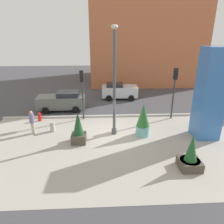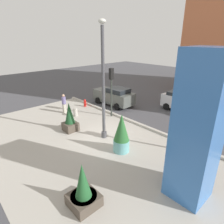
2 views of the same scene
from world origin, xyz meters
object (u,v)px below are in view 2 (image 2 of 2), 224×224
(traffic_light_far_side, at_px, (111,85))
(car_curb_west, at_px, (184,102))
(fire_hydrant, at_px, (85,103))
(concrete_bollard, at_px, (75,112))
(car_intersection, at_px, (114,96))
(potted_plant_mid_plaza, at_px, (83,191))
(traffic_light_corner, at_px, (202,106))
(potted_plant_curbside, at_px, (121,134))
(potted_plant_near_right, at_px, (70,119))
(lamp_post, at_px, (103,86))
(art_pillar_blue, at_px, (197,131))
(pedestrian_crossing, at_px, (64,103))

(traffic_light_far_side, relative_size, car_curb_west, 1.05)
(fire_hydrant, xyz_separation_m, concrete_bollard, (1.51, -2.06, 0.01))
(traffic_light_far_side, bearing_deg, concrete_bollard, -132.88)
(car_curb_west, xyz_separation_m, car_intersection, (-5.67, -3.47, 0.02))
(potted_plant_mid_plaza, distance_m, traffic_light_corner, 7.46)
(traffic_light_corner, distance_m, car_intersection, 10.19)
(potted_plant_curbside, bearing_deg, potted_plant_near_right, -169.80)
(lamp_post, distance_m, potted_plant_mid_plaza, 6.46)
(fire_hydrant, distance_m, car_curb_west, 9.37)
(art_pillar_blue, height_order, pedestrian_crossing, art_pillar_blue)
(fire_hydrant, bearing_deg, car_intersection, 59.69)
(lamp_post, bearing_deg, art_pillar_blue, -5.87)
(potted_plant_mid_plaza, relative_size, fire_hydrant, 2.68)
(art_pillar_blue, xyz_separation_m, potted_plant_mid_plaza, (-2.52, -3.68, -2.32))
(potted_plant_mid_plaza, bearing_deg, car_curb_west, 101.87)
(lamp_post, bearing_deg, car_intersection, 131.15)
(potted_plant_near_right, relative_size, car_curb_west, 0.55)
(potted_plant_curbside, bearing_deg, traffic_light_corner, 44.75)
(potted_plant_curbside, bearing_deg, fire_hydrant, 159.35)
(potted_plant_mid_plaza, relative_size, car_curb_west, 0.51)
(art_pillar_blue, bearing_deg, potted_plant_curbside, 176.05)
(potted_plant_near_right, bearing_deg, art_pillar_blue, 3.26)
(potted_plant_near_right, xyz_separation_m, traffic_light_far_side, (0.00, 4.07, 1.89))
(potted_plant_mid_plaza, distance_m, concrete_bollard, 9.76)
(lamp_post, bearing_deg, potted_plant_mid_plaza, -48.49)
(fire_hydrant, distance_m, traffic_light_corner, 11.44)
(potted_plant_mid_plaza, bearing_deg, concrete_bollard, 149.43)
(fire_hydrant, distance_m, traffic_light_far_side, 4.39)
(potted_plant_mid_plaza, height_order, pedestrian_crossing, potted_plant_mid_plaza)
(fire_hydrant, bearing_deg, car_curb_west, 40.06)
(lamp_post, xyz_separation_m, traffic_light_corner, (5.08, 2.69, -0.69))
(potted_plant_mid_plaza, height_order, concrete_bollard, potted_plant_mid_plaza)
(traffic_light_corner, relative_size, traffic_light_far_side, 1.04)
(fire_hydrant, xyz_separation_m, traffic_light_far_side, (3.64, 0.23, 2.45))
(potted_plant_curbside, relative_size, potted_plant_near_right, 1.11)
(potted_plant_mid_plaza, xyz_separation_m, traffic_light_far_side, (-6.27, 7.25, 2.07))
(traffic_light_corner, bearing_deg, potted_plant_mid_plaza, -100.04)
(potted_plant_mid_plaza, xyz_separation_m, traffic_light_corner, (1.24, 7.02, 2.18))
(concrete_bollard, distance_m, pedestrian_crossing, 1.49)
(fire_hydrant, distance_m, pedestrian_crossing, 2.46)
(art_pillar_blue, distance_m, pedestrian_crossing, 12.45)
(lamp_post, bearing_deg, potted_plant_curbside, -9.97)
(lamp_post, relative_size, art_pillar_blue, 1.21)
(traffic_light_far_side, bearing_deg, lamp_post, -50.18)
(potted_plant_curbside, relative_size, traffic_light_corner, 0.55)
(pedestrian_crossing, bearing_deg, potted_plant_near_right, -23.13)
(pedestrian_crossing, bearing_deg, traffic_light_corner, 12.21)
(potted_plant_near_right, bearing_deg, car_curb_west, 70.32)
(potted_plant_near_right, height_order, car_curb_west, potted_plant_near_right)
(potted_plant_near_right, distance_m, concrete_bollard, 2.83)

